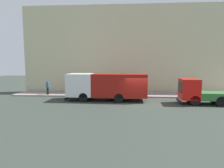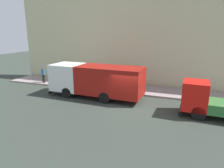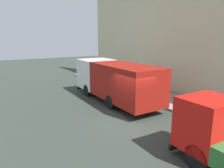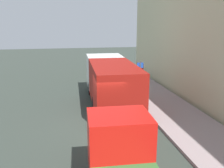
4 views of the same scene
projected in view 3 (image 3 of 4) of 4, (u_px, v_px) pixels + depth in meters
name	position (u px, v px, depth m)	size (l,w,h in m)	color
ground	(127.00, 118.00, 12.05)	(80.00, 80.00, 0.00)	#313932
sidewalk	(180.00, 104.00, 14.48)	(3.24, 30.00, 0.15)	gray
building_facade	(206.00, 21.00, 14.38)	(0.50, 30.00, 11.51)	beige
large_utility_truck	(114.00, 79.00, 15.01)	(2.83, 8.51, 2.84)	white
pedestrian_walking	(120.00, 78.00, 18.90)	(0.50, 0.50, 1.68)	#4A2F59
pedestrian_standing	(117.00, 73.00, 21.52)	(0.53, 0.53, 1.72)	#534C44
pedestrian_third	(94.00, 71.00, 22.49)	(0.40, 0.40, 1.66)	black
traffic_cone_orange	(111.00, 83.00, 19.41)	(0.39, 0.39, 0.55)	orange
street_sign_post	(134.00, 76.00, 16.41)	(0.44, 0.08, 2.55)	#4C5156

